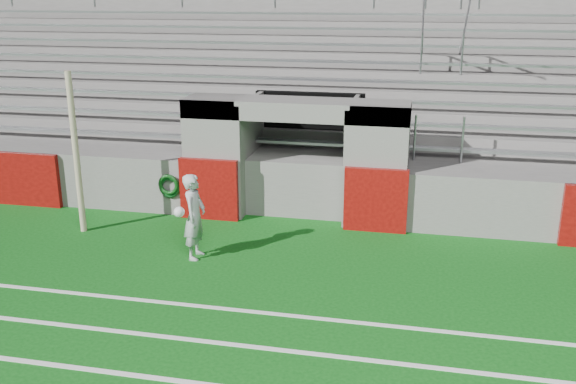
# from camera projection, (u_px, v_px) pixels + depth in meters

# --- Properties ---
(ground) EXTENTS (90.00, 90.00, 0.00)m
(ground) POSITION_uv_depth(u_px,v_px,m) (255.00, 283.00, 11.00)
(ground) COLOR #0D4E11
(ground) RESTS_ON ground
(field_post) EXTENTS (0.13, 0.13, 3.31)m
(field_post) POSITION_uv_depth(u_px,v_px,m) (76.00, 154.00, 12.90)
(field_post) COLOR #BEAC8D
(field_post) RESTS_ON ground
(stadium_structure) EXTENTS (26.00, 8.48, 5.42)m
(stadium_structure) POSITION_uv_depth(u_px,v_px,m) (327.00, 113.00, 17.98)
(stadium_structure) COLOR slate
(stadium_structure) RESTS_ON ground
(goalkeeper_with_ball) EXTENTS (0.50, 0.61, 1.62)m
(goalkeeper_with_ball) POSITION_uv_depth(u_px,v_px,m) (194.00, 216.00, 11.83)
(goalkeeper_with_ball) COLOR #B1B7BB
(goalkeeper_with_ball) RESTS_ON ground
(hose_coil) EXTENTS (0.50, 0.14, 0.55)m
(hose_coil) POSITION_uv_depth(u_px,v_px,m) (169.00, 186.00, 14.06)
(hose_coil) COLOR #0D451A
(hose_coil) RESTS_ON ground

